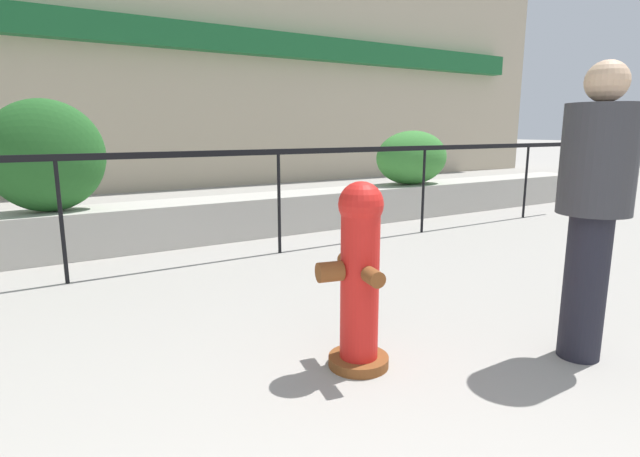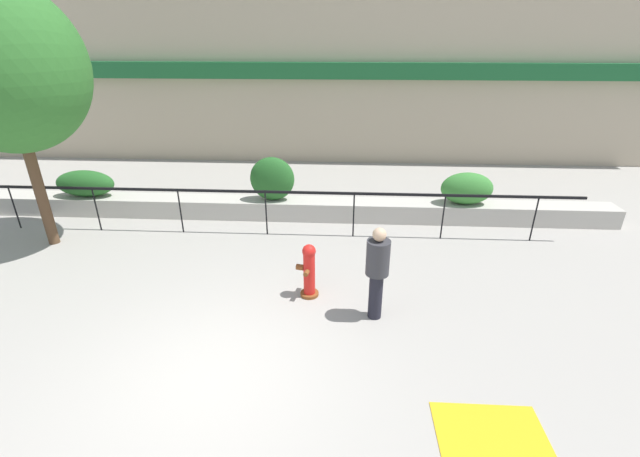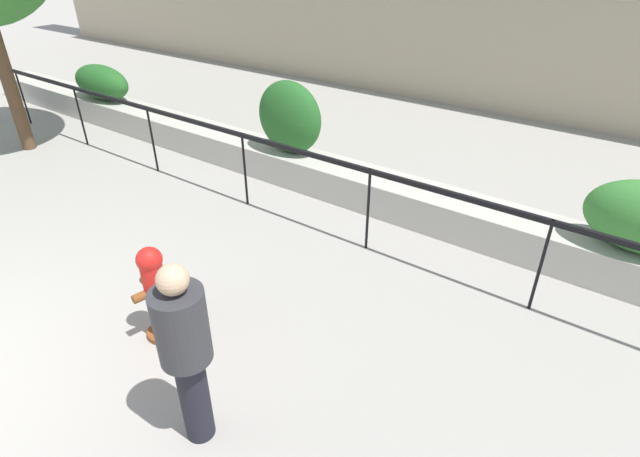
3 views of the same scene
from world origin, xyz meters
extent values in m
plane|color=#9E9991|center=(0.00, 0.00, 0.00)|extent=(120.00, 120.00, 0.00)
cube|color=tan|center=(0.00, 12.00, 4.00)|extent=(30.00, 1.00, 8.00)
cube|color=#195B2D|center=(0.00, 11.32, 3.36)|extent=(27.00, 0.36, 0.56)
cube|color=#B7B2A8|center=(0.00, 6.00, 0.25)|extent=(18.00, 0.70, 0.50)
cube|color=black|center=(0.00, 4.90, 1.12)|extent=(15.00, 0.05, 0.06)
cylinder|color=black|center=(-6.43, 4.90, 0.57)|extent=(0.04, 0.04, 1.15)
cylinder|color=black|center=(-4.29, 4.90, 0.57)|extent=(0.04, 0.04, 1.15)
cylinder|color=black|center=(-2.14, 4.90, 0.57)|extent=(0.04, 0.04, 1.15)
cylinder|color=black|center=(0.00, 4.90, 0.57)|extent=(0.04, 0.04, 1.15)
cylinder|color=black|center=(2.14, 4.90, 0.57)|extent=(0.04, 0.04, 1.15)
cylinder|color=black|center=(4.29, 4.90, 0.57)|extent=(0.04, 0.04, 1.15)
cylinder|color=black|center=(6.43, 4.90, 0.57)|extent=(0.04, 0.04, 1.15)
ellipsoid|color=#235B23|center=(-5.14, 6.00, 0.86)|extent=(1.60, 0.70, 0.72)
ellipsoid|color=#235B23|center=(0.00, 6.00, 1.09)|extent=(1.17, 0.61, 1.17)
ellipsoid|color=#387F33|center=(5.08, 6.00, 0.92)|extent=(1.33, 0.70, 0.84)
cylinder|color=brown|center=(1.27, 2.23, 0.03)|extent=(0.42, 0.42, 0.06)
cylinder|color=red|center=(1.27, 2.23, 0.48)|extent=(0.26, 0.26, 0.85)
sphere|color=red|center=(1.27, 2.23, 0.95)|extent=(0.25, 0.25, 0.25)
cylinder|color=brown|center=(1.10, 2.27, 0.59)|extent=(0.16, 0.14, 0.11)
cylinder|color=brown|center=(1.31, 2.40, 0.59)|extent=(0.12, 0.14, 0.09)
cylinder|color=brown|center=(1.24, 2.06, 0.59)|extent=(0.12, 0.14, 0.09)
cylinder|color=brown|center=(-5.03, 4.13, 1.27)|extent=(0.24, 0.24, 2.55)
ellipsoid|color=#2D6B28|center=(-5.03, 4.13, 3.94)|extent=(3.28, 2.95, 3.44)
cylinder|color=black|center=(2.48, 1.62, 0.44)|extent=(0.33, 0.33, 0.88)
cylinder|color=#333338|center=(2.48, 1.62, 1.19)|extent=(0.56, 0.56, 0.62)
sphere|color=#D6AD89|center=(2.48, 1.62, 1.61)|extent=(0.23, 0.23, 0.23)
cube|color=gold|center=(3.81, -0.98, 0.01)|extent=(1.38, 1.38, 0.01)
camera|label=1|loc=(-0.35, 0.06, 1.36)|focal=28.00mm
camera|label=2|loc=(1.87, -4.68, 4.61)|focal=24.00mm
camera|label=3|loc=(4.90, -0.02, 3.68)|focal=28.00mm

